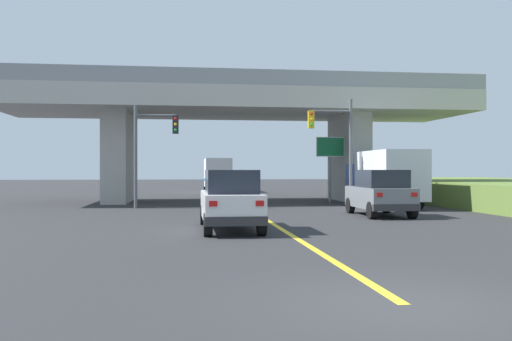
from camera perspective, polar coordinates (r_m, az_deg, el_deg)
The scene contains 10 objects.
ground at distance 35.45m, azimuth -2.02°, elevation -3.19°, with size 160.00×160.00×0.00m, color #2B2B2D.
overpass_bridge at distance 35.57m, azimuth -2.03°, elevation 5.72°, with size 29.06×8.66×7.72m.
lane_divider_stripe at distance 20.59m, azimuth 1.85°, elevation -5.56°, with size 0.20×24.57×0.01m, color yellow.
suv_lead at distance 18.63m, azimuth -2.66°, elevation -3.03°, with size 1.90×4.83×2.02m.
suv_crossing at distance 24.87m, azimuth 12.65°, elevation -2.26°, with size 2.06×4.38×2.02m.
box_truck at distance 30.84m, azimuth 13.14°, elevation -0.71°, with size 2.33×7.02×3.03m.
traffic_signal_nearside at distance 30.93m, azimuth 8.35°, elevation 3.23°, with size 2.49×0.36×5.93m.
traffic_signal_farside at distance 29.79m, azimuth -10.84°, elevation 2.83°, with size 2.33×0.36×5.41m.
highway_sign at distance 34.84m, azimuth 7.64°, elevation 1.87°, with size 1.79×0.17×4.23m.
semi_truck_distant at distance 51.55m, azimuth -4.02°, elevation -0.38°, with size 2.33×7.12×3.04m.
Camera 1 is at (-3.27, -7.94, 2.03)m, focal length 38.90 mm.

